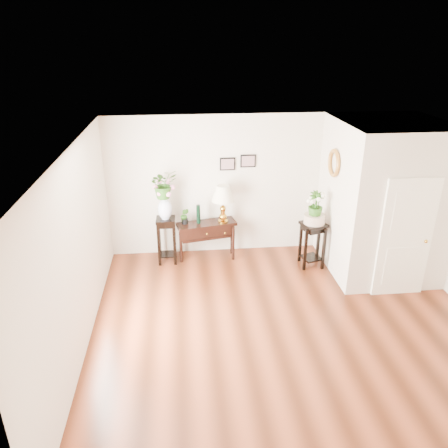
{
  "coord_description": "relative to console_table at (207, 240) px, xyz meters",
  "views": [
    {
      "loc": [
        -1.55,
        -5.39,
        4.16
      ],
      "look_at": [
        -0.86,
        1.3,
        1.22
      ],
      "focal_mm": 35.0,
      "sensor_mm": 36.0,
      "label": 1
    }
  ],
  "objects": [
    {
      "name": "partition",
      "position": [
        3.2,
        -0.65,
        1.02
      ],
      "size": [
        1.8,
        1.95,
        2.8
      ],
      "primitive_type": "cube",
      "color": "beige",
      "rests_on": "floor"
    },
    {
      "name": "green_vase",
      "position": [
        -0.15,
        0.0,
        0.55
      ],
      "size": [
        0.09,
        0.09,
        0.37
      ],
      "primitive_type": "cylinder",
      "rotation": [
        0.0,
        0.0,
        -0.25
      ],
      "color": "black",
      "rests_on": "console_table"
    },
    {
      "name": "potted_plant",
      "position": [
        -0.42,
        0.0,
        0.54
      ],
      "size": [
        0.19,
        0.17,
        0.3
      ],
      "primitive_type": "imported",
      "rotation": [
        0.0,
        0.0,
        -0.25
      ],
      "color": "#255616",
      "rests_on": "console_table"
    },
    {
      "name": "art_print_right",
      "position": [
        0.85,
        0.31,
        1.52
      ],
      "size": [
        0.3,
        0.02,
        0.25
      ],
      "primitive_type": "cube",
      "color": "black",
      "rests_on": "wall_back"
    },
    {
      "name": "art_print_left",
      "position": [
        0.45,
        0.31,
        1.47
      ],
      "size": [
        0.3,
        0.02,
        0.25
      ],
      "primitive_type": "cube",
      "color": "black",
      "rests_on": "wall_back"
    },
    {
      "name": "console_table",
      "position": [
        0.0,
        0.0,
        0.0
      ],
      "size": [
        1.21,
        0.61,
        0.77
      ],
      "primitive_type": "cube",
      "rotation": [
        0.0,
        0.0,
        0.2
      ],
      "color": "black",
      "rests_on": "floor"
    },
    {
      "name": "wall_front",
      "position": [
        1.1,
        -5.17,
        1.02
      ],
      "size": [
        6.0,
        0.02,
        2.8
      ],
      "primitive_type": "cube",
      "color": "beige",
      "rests_on": "ground"
    },
    {
      "name": "floor",
      "position": [
        1.1,
        -2.42,
        -0.38
      ],
      "size": [
        6.0,
        5.5,
        0.02
      ],
      "primitive_type": "cube",
      "color": "brown",
      "rests_on": "ground"
    },
    {
      "name": "ceiling",
      "position": [
        1.1,
        -2.42,
        2.42
      ],
      "size": [
        6.0,
        5.5,
        0.02
      ],
      "primitive_type": "cube",
      "color": "white",
      "rests_on": "ground"
    },
    {
      "name": "table_lamp",
      "position": [
        0.33,
        0.0,
        0.73
      ],
      "size": [
        0.54,
        0.54,
        0.76
      ],
      "primitive_type": "cube",
      "rotation": [
        0.0,
        0.0,
        -0.27
      ],
      "color": "#AC7D1E",
      "rests_on": "console_table"
    },
    {
      "name": "wall_ornament",
      "position": [
        2.26,
        -0.52,
        1.67
      ],
      "size": [
        0.07,
        0.51,
        0.51
      ],
      "primitive_type": "torus",
      "rotation": [
        0.0,
        1.57,
        0.0
      ],
      "color": "#A27323",
      "rests_on": "partition"
    },
    {
      "name": "wall_back",
      "position": [
        1.1,
        0.33,
        1.02
      ],
      "size": [
        6.0,
        0.02,
        2.8
      ],
      "primitive_type": "cube",
      "color": "beige",
      "rests_on": "ground"
    },
    {
      "name": "narcissus",
      "position": [
        2.0,
        -0.51,
        0.88
      ],
      "size": [
        0.34,
        0.34,
        0.5
      ],
      "primitive_type": "imported",
      "rotation": [
        0.0,
        0.0,
        0.22
      ],
      "color": "#255616",
      "rests_on": "ceramic_bowl"
    },
    {
      "name": "ceramic_bowl",
      "position": [
        2.0,
        -0.51,
        0.58
      ],
      "size": [
        0.47,
        0.47,
        0.17
      ],
      "primitive_type": "cylinder",
      "rotation": [
        0.0,
        0.0,
        -0.22
      ],
      "color": "#C2B19D",
      "rests_on": "plant_stand_b"
    },
    {
      "name": "plant_stand_a",
      "position": [
        -0.79,
        -0.08,
        0.08
      ],
      "size": [
        0.37,
        0.37,
        0.92
      ],
      "primitive_type": "cube",
      "rotation": [
        0.0,
        0.0,
        -0.02
      ],
      "color": "black",
      "rests_on": "floor"
    },
    {
      "name": "lily_arrangement",
      "position": [
        -0.79,
        -0.08,
        1.22
      ],
      "size": [
        0.63,
        0.59,
        0.55
      ],
      "primitive_type": "imported",
      "rotation": [
        0.0,
        0.0,
        0.4
      ],
      "color": "#255616",
      "rests_on": "porcelain_vase"
    },
    {
      "name": "door",
      "position": [
        3.2,
        -1.65,
        0.67
      ],
      "size": [
        0.9,
        0.05,
        2.1
      ],
      "primitive_type": "cube",
      "color": "white",
      "rests_on": "floor"
    },
    {
      "name": "plant_stand_b",
      "position": [
        2.0,
        -0.51,
        0.06
      ],
      "size": [
        0.53,
        0.53,
        0.89
      ],
      "primitive_type": "cube",
      "rotation": [
        0.0,
        0.0,
        0.32
      ],
      "color": "black",
      "rests_on": "floor"
    },
    {
      "name": "porcelain_vase",
      "position": [
        -0.79,
        -0.08,
        0.76
      ],
      "size": [
        0.32,
        0.32,
        0.47
      ],
      "primitive_type": null,
      "rotation": [
        0.0,
        0.0,
        0.19
      ],
      "color": "silver",
      "rests_on": "plant_stand_a"
    },
    {
      "name": "wall_left",
      "position": [
        -1.9,
        -2.42,
        1.02
      ],
      "size": [
        0.02,
        5.5,
        2.8
      ],
      "primitive_type": "cube",
      "color": "beige",
      "rests_on": "ground"
    }
  ]
}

